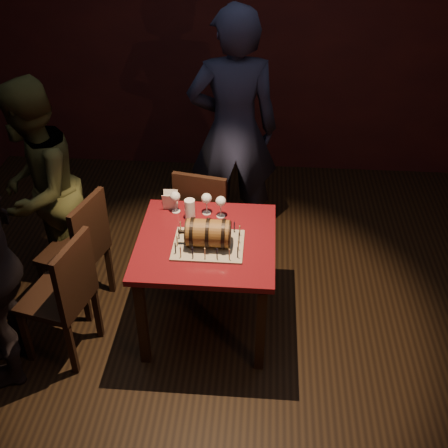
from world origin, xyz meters
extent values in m
plane|color=black|center=(0.00, 0.00, 0.00)|extent=(5.00, 5.00, 0.00)
cube|color=black|center=(0.00, 2.50, 1.40)|extent=(5.00, 0.04, 2.80)
cube|color=#480C12|center=(-0.07, 0.15, 0.73)|extent=(0.90, 0.90, 0.04)
cube|color=black|center=(-0.45, -0.23, 0.35)|extent=(0.06, 0.06, 0.71)
cube|color=black|center=(0.31, -0.23, 0.35)|extent=(0.06, 0.06, 0.71)
cube|color=black|center=(-0.45, 0.53, 0.35)|extent=(0.06, 0.06, 0.71)
cube|color=black|center=(0.31, 0.53, 0.35)|extent=(0.06, 0.06, 0.71)
cube|color=gray|center=(-0.04, 0.08, 0.76)|extent=(0.45, 0.35, 0.01)
cylinder|color=brown|center=(-0.04, 0.08, 0.85)|extent=(0.27, 0.18, 0.18)
cylinder|color=black|center=(-0.14, 0.08, 0.85)|extent=(0.02, 0.19, 0.19)
cylinder|color=black|center=(-0.04, 0.08, 0.85)|extent=(0.02, 0.19, 0.19)
cylinder|color=black|center=(0.05, 0.08, 0.85)|extent=(0.02, 0.19, 0.19)
cylinder|color=black|center=(-0.18, 0.08, 0.85)|extent=(0.01, 0.17, 0.17)
cylinder|color=black|center=(0.09, 0.08, 0.85)|extent=(0.01, 0.17, 0.17)
cylinder|color=black|center=(-0.20, 0.08, 0.85)|extent=(0.04, 0.02, 0.02)
sphere|color=black|center=(-0.22, 0.08, 0.85)|extent=(0.03, 0.03, 0.03)
cylinder|color=#D5BB7F|center=(-0.20, -0.06, 0.80)|extent=(0.01, 0.01, 0.08)
cylinder|color=black|center=(-0.20, -0.06, 0.85)|extent=(0.00, 0.00, 0.01)
cylinder|color=black|center=(-0.13, -0.06, 0.80)|extent=(0.01, 0.01, 0.08)
cylinder|color=black|center=(-0.13, -0.06, 0.85)|extent=(0.00, 0.00, 0.01)
cylinder|color=#D5BB7F|center=(-0.05, -0.06, 0.80)|extent=(0.01, 0.01, 0.08)
cylinder|color=black|center=(-0.05, -0.06, 0.85)|extent=(0.00, 0.00, 0.01)
cylinder|color=black|center=(0.02, -0.06, 0.80)|extent=(0.01, 0.01, 0.08)
cylinder|color=black|center=(0.02, -0.06, 0.85)|extent=(0.00, 0.00, 0.01)
cylinder|color=#D5BB7F|center=(0.10, -0.06, 0.80)|extent=(0.01, 0.01, 0.08)
cylinder|color=black|center=(0.10, -0.06, 0.85)|extent=(0.00, 0.00, 0.01)
cylinder|color=black|center=(0.15, -0.04, 0.80)|extent=(0.01, 0.01, 0.08)
cylinder|color=black|center=(0.15, -0.04, 0.85)|extent=(0.00, 0.00, 0.01)
cylinder|color=#D5BB7F|center=(0.15, 0.04, 0.80)|extent=(0.01, 0.01, 0.08)
cylinder|color=black|center=(0.15, 0.04, 0.85)|extent=(0.00, 0.00, 0.01)
cylinder|color=black|center=(0.15, 0.11, 0.80)|extent=(0.01, 0.01, 0.08)
cylinder|color=black|center=(0.15, 0.11, 0.85)|extent=(0.00, 0.00, 0.01)
cylinder|color=#D5BB7F|center=(0.15, 0.19, 0.80)|extent=(0.01, 0.01, 0.08)
cylinder|color=black|center=(0.15, 0.19, 0.85)|extent=(0.00, 0.00, 0.01)
cylinder|color=black|center=(0.11, 0.23, 0.80)|extent=(0.01, 0.01, 0.08)
cylinder|color=black|center=(0.11, 0.23, 0.85)|extent=(0.00, 0.00, 0.01)
cylinder|color=#D5BB7F|center=(0.04, 0.23, 0.80)|extent=(0.01, 0.01, 0.08)
cylinder|color=black|center=(0.04, 0.23, 0.85)|extent=(0.00, 0.00, 0.01)
cylinder|color=black|center=(-0.04, 0.23, 0.80)|extent=(0.01, 0.01, 0.08)
cylinder|color=black|center=(-0.04, 0.23, 0.85)|extent=(0.00, 0.00, 0.01)
cylinder|color=#D5BB7F|center=(-0.11, 0.23, 0.80)|extent=(0.01, 0.01, 0.08)
cylinder|color=black|center=(-0.11, 0.23, 0.85)|extent=(0.00, 0.00, 0.01)
cylinder|color=black|center=(-0.19, 0.23, 0.80)|extent=(0.01, 0.01, 0.08)
cylinder|color=black|center=(-0.19, 0.23, 0.85)|extent=(0.00, 0.00, 0.01)
cylinder|color=#D5BB7F|center=(-0.24, 0.20, 0.80)|extent=(0.01, 0.01, 0.08)
cylinder|color=black|center=(-0.24, 0.20, 0.85)|extent=(0.00, 0.00, 0.01)
cylinder|color=black|center=(-0.24, 0.13, 0.80)|extent=(0.01, 0.01, 0.08)
cylinder|color=black|center=(-0.24, 0.13, 0.85)|extent=(0.00, 0.00, 0.01)
cylinder|color=#D5BB7F|center=(-0.24, 0.05, 0.80)|extent=(0.01, 0.01, 0.08)
cylinder|color=black|center=(-0.24, 0.05, 0.85)|extent=(0.00, 0.00, 0.01)
cylinder|color=black|center=(-0.24, -0.02, 0.80)|extent=(0.01, 0.01, 0.08)
cylinder|color=black|center=(-0.24, -0.02, 0.85)|extent=(0.00, 0.00, 0.01)
cylinder|color=silver|center=(-0.31, 0.46, 0.75)|extent=(0.06, 0.06, 0.01)
cylinder|color=silver|center=(-0.31, 0.46, 0.80)|extent=(0.01, 0.01, 0.09)
sphere|color=silver|center=(-0.31, 0.46, 0.88)|extent=(0.07, 0.07, 0.07)
sphere|color=#591114|center=(-0.31, 0.46, 0.87)|extent=(0.05, 0.05, 0.05)
cylinder|color=silver|center=(-0.09, 0.45, 0.75)|extent=(0.06, 0.06, 0.01)
cylinder|color=silver|center=(-0.09, 0.45, 0.80)|extent=(0.01, 0.01, 0.09)
sphere|color=silver|center=(-0.09, 0.45, 0.88)|extent=(0.07, 0.07, 0.07)
cylinder|color=silver|center=(0.01, 0.42, 0.75)|extent=(0.06, 0.06, 0.01)
cylinder|color=silver|center=(0.01, 0.42, 0.80)|extent=(0.01, 0.01, 0.09)
sphere|color=silver|center=(0.01, 0.42, 0.88)|extent=(0.07, 0.07, 0.07)
sphere|color=#BF594C|center=(0.01, 0.42, 0.87)|extent=(0.05, 0.05, 0.05)
cylinder|color=silver|center=(-0.20, 0.38, 0.82)|extent=(0.07, 0.07, 0.15)
cylinder|color=#9E5414|center=(-0.20, 0.38, 0.81)|extent=(0.06, 0.06, 0.11)
cylinder|color=white|center=(-0.20, 0.38, 0.87)|extent=(0.06, 0.06, 0.02)
cube|color=black|center=(-0.13, 0.83, 0.45)|extent=(0.47, 0.47, 0.04)
cube|color=black|center=(0.07, 0.96, 0.21)|extent=(0.04, 0.04, 0.43)
cube|color=black|center=(-0.27, 1.03, 0.21)|extent=(0.04, 0.04, 0.43)
cube|color=black|center=(0.00, 0.63, 0.21)|extent=(0.04, 0.04, 0.43)
cube|color=black|center=(-0.33, 0.70, 0.21)|extent=(0.04, 0.04, 0.43)
cube|color=black|center=(-0.17, 0.65, 0.70)|extent=(0.40, 0.12, 0.46)
cube|color=black|center=(-1.05, 0.32, 0.45)|extent=(0.50, 0.50, 0.04)
cube|color=black|center=(-1.16, 0.53, 0.21)|extent=(0.04, 0.04, 0.43)
cube|color=black|center=(-1.26, 0.20, 0.21)|extent=(0.04, 0.04, 0.43)
cube|color=black|center=(-0.84, 0.43, 0.21)|extent=(0.04, 0.04, 0.43)
cube|color=black|center=(-0.93, 0.10, 0.21)|extent=(0.04, 0.04, 0.43)
cube|color=black|center=(-0.88, 0.27, 0.70)|extent=(0.15, 0.40, 0.46)
cube|color=black|center=(-1.01, -0.16, 0.45)|extent=(0.48, 0.48, 0.04)
cube|color=black|center=(-1.14, 0.04, 0.21)|extent=(0.04, 0.04, 0.43)
cube|color=black|center=(-1.22, -0.29, 0.21)|extent=(0.04, 0.04, 0.43)
cube|color=black|center=(-0.81, -0.04, 0.21)|extent=(0.04, 0.04, 0.43)
cube|color=black|center=(-0.89, -0.37, 0.21)|extent=(0.04, 0.04, 0.43)
cube|color=black|center=(-0.84, -0.21, 0.70)|extent=(0.13, 0.40, 0.46)
imported|color=#1A1D34|center=(0.04, 1.27, 0.99)|extent=(0.77, 0.56, 1.97)
imported|color=#383A1D|center=(-1.32, 0.54, 0.82)|extent=(0.63, 0.81, 1.64)
camera|label=1|loc=(0.28, -2.76, 2.94)|focal=45.00mm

